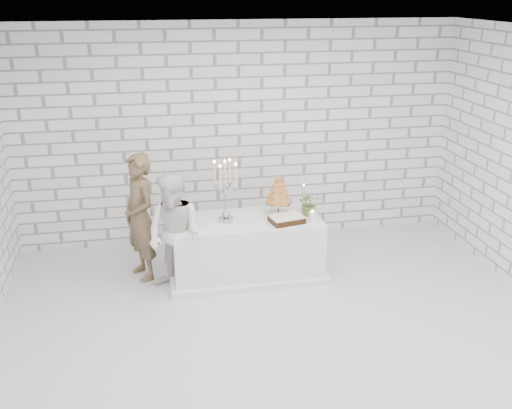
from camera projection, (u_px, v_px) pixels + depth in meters
name	position (u px, v px, depth m)	size (l,w,h in m)	color
ground	(279.00, 330.00, 6.05)	(6.00, 5.00, 0.01)	silver
ceiling	(283.00, 34.00, 4.99)	(6.00, 5.00, 0.01)	white
wall_back	(239.00, 135.00, 7.82)	(6.00, 0.01, 3.00)	white
wall_front	(382.00, 345.00, 3.22)	(6.00, 0.01, 3.00)	white
cake_table	(247.00, 248.00, 7.09)	(1.80, 0.80, 0.75)	white
groom	(140.00, 217.00, 6.92)	(0.58, 0.38, 1.58)	brown
bride	(175.00, 235.00, 6.57)	(0.71, 0.55, 1.45)	white
candelabra	(225.00, 191.00, 6.77)	(0.31, 0.31, 0.76)	#9E9FA8
croquembouche	(278.00, 195.00, 7.02)	(0.33, 0.33, 0.51)	#B26623
chocolate_cake	(287.00, 219.00, 6.86)	(0.38, 0.27, 0.08)	black
pillar_candle	(312.00, 216.00, 6.89)	(0.08, 0.08, 0.12)	white
extra_taper	(303.00, 198.00, 7.20)	(0.06, 0.06, 0.32)	beige
flowers	(310.00, 203.00, 7.04)	(0.27, 0.24, 0.30)	#3F7636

